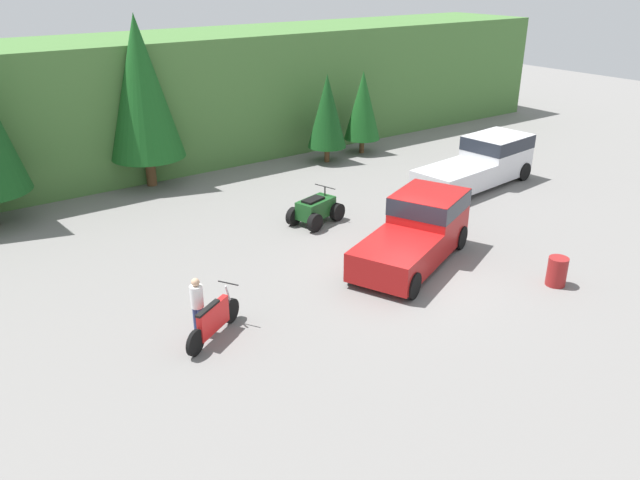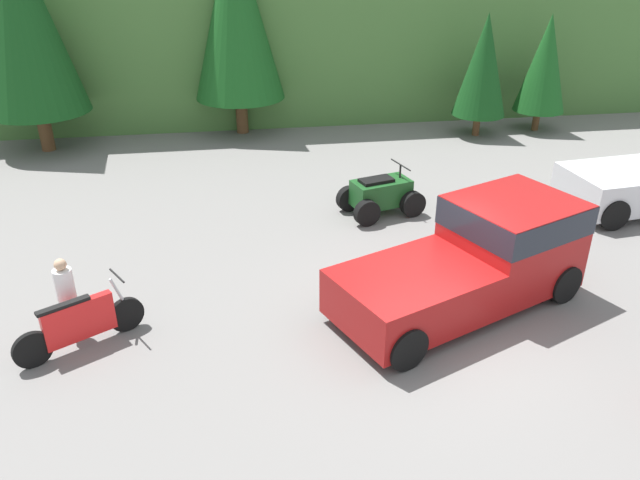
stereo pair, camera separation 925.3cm
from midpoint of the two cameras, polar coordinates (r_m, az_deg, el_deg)
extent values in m
plane|color=slate|center=(15.42, 23.12, -5.55)|extent=(80.00, 80.00, 0.00)
cube|color=#477538|center=(28.37, 7.65, 16.97)|extent=(44.00, 6.00, 5.80)
cylinder|color=brown|center=(23.72, -12.49, 8.99)|extent=(0.44, 0.44, 1.31)
cone|color=#144719|center=(22.89, -13.43, 17.67)|extent=(3.20, 3.20, 5.97)
cylinder|color=brown|center=(25.09, 2.79, 10.54)|extent=(0.42, 0.42, 1.27)
cone|color=#19561E|center=(24.33, 2.98, 18.53)|extent=(3.11, 3.11, 5.79)
cylinder|color=brown|center=(26.59, 21.36, 9.09)|extent=(0.25, 0.25, 0.75)
cone|color=#144719|center=(26.09, 22.14, 13.44)|extent=(1.84, 1.84, 3.42)
cylinder|color=brown|center=(28.04, 25.40, 9.18)|extent=(0.24, 0.24, 0.73)
cone|color=#19561E|center=(27.58, 26.24, 13.17)|extent=(1.79, 1.79, 3.33)
cube|color=maroon|center=(16.73, 27.89, 0.29)|extent=(2.87, 2.74, 1.77)
cube|color=#1E232D|center=(16.51, 28.32, 2.09)|extent=(2.89, 2.77, 0.57)
cube|color=maroon|center=(14.96, 22.42, -3.44)|extent=(3.33, 2.94, 0.91)
cylinder|color=black|center=(17.91, 26.03, -0.12)|extent=(0.84, 0.57, 0.79)
cylinder|color=black|center=(17.16, 31.02, -2.51)|extent=(0.84, 0.57, 0.79)
cylinder|color=black|center=(14.94, 17.45, -3.81)|extent=(0.84, 0.57, 0.79)
cylinder|color=black|center=(14.03, 23.01, -6.99)|extent=(0.84, 0.57, 0.79)
cube|color=silver|center=(22.17, 33.04, 3.93)|extent=(3.47, 2.35, 0.91)
cylinder|color=black|center=(22.06, 29.20, 4.03)|extent=(0.82, 0.36, 0.79)
cylinder|color=black|center=(20.89, 32.46, 2.02)|extent=(0.82, 0.36, 0.79)
cylinder|color=black|center=(13.88, 1.76, -5.25)|extent=(0.63, 0.43, 0.67)
cylinder|color=black|center=(13.01, -3.86, -7.75)|extent=(0.63, 0.43, 0.67)
cube|color=red|center=(13.30, -0.96, -5.64)|extent=(1.15, 0.78, 0.73)
cylinder|color=#B7B7BC|center=(13.63, 1.62, -3.82)|extent=(0.29, 0.20, 0.82)
cylinder|color=black|center=(13.41, 1.64, -2.27)|extent=(0.34, 0.53, 0.04)
cube|color=black|center=(12.98, -1.69, -4.48)|extent=(0.86, 0.59, 0.06)
cylinder|color=black|center=(20.09, 17.35, 4.11)|extent=(0.70, 0.39, 0.67)
cylinder|color=black|center=(19.43, 19.22, 3.03)|extent=(0.70, 0.39, 0.67)
cylinder|color=black|center=(19.27, 14.33, 3.53)|extent=(0.70, 0.39, 0.67)
cylinder|color=black|center=(18.58, 16.18, 2.40)|extent=(0.70, 0.39, 0.67)
cube|color=#194C1E|center=(19.24, 16.88, 3.95)|extent=(1.62, 1.14, 0.66)
cylinder|color=black|center=(19.41, 18.31, 5.55)|extent=(0.06, 0.06, 0.35)
cylinder|color=black|center=(19.35, 18.38, 6.03)|extent=(0.29, 0.91, 0.04)
cube|color=black|center=(19.01, 16.67, 4.90)|extent=(0.94, 0.66, 0.08)
cylinder|color=navy|center=(13.76, -2.29, -5.27)|extent=(0.20, 0.20, 0.79)
cylinder|color=navy|center=(13.62, -1.99, -5.64)|extent=(0.20, 0.20, 0.79)
cylinder|color=white|center=(13.33, -2.19, -2.94)|extent=(0.41, 0.41, 0.59)
sphere|color=tan|center=(13.13, -2.22, -1.41)|extent=(0.27, 0.27, 0.21)
camera|label=1|loc=(4.63, -120.10, -1.29)|focal=35.00mm
camera|label=2|loc=(4.63, 59.90, 1.29)|focal=35.00mm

